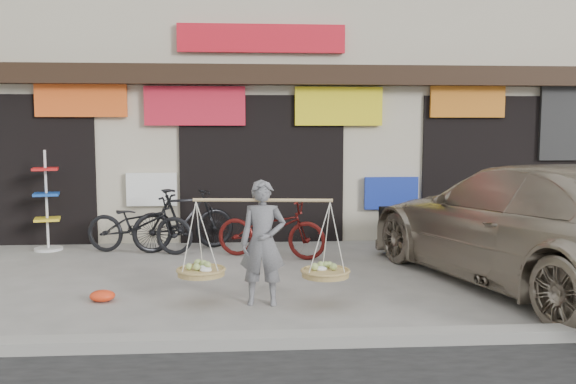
{
  "coord_description": "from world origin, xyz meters",
  "views": [
    {
      "loc": [
        -0.29,
        -7.68,
        2.08
      ],
      "look_at": [
        0.3,
        0.9,
        1.19
      ],
      "focal_mm": 38.0,
      "sensor_mm": 36.0,
      "label": 1
    }
  ],
  "objects": [
    {
      "name": "kerb",
      "position": [
        0.0,
        -2.0,
        0.06
      ],
      "size": [
        70.0,
        0.25,
        0.12
      ],
      "primitive_type": "cube",
      "color": "gray",
      "rests_on": "ground"
    },
    {
      "name": "ground",
      "position": [
        0.0,
        0.0,
        0.0
      ],
      "size": [
        70.0,
        70.0,
        0.0
      ],
      "primitive_type": "plane",
      "color": "gray",
      "rests_on": "ground"
    },
    {
      "name": "bike_1",
      "position": [
        -1.36,
        2.77,
        0.54
      ],
      "size": [
        1.85,
        1.16,
        1.08
      ],
      "primitive_type": "imported",
      "rotation": [
        0.0,
        0.0,
        1.97
      ],
      "color": "black",
      "rests_on": "ground"
    },
    {
      "name": "red_bag",
      "position": [
        -2.04,
        -0.33,
        0.07
      ],
      "size": [
        0.31,
        0.25,
        0.14
      ],
      "primitive_type": "ellipsoid",
      "color": "red",
      "rests_on": "ground"
    },
    {
      "name": "bike_0",
      "position": [
        -2.09,
        2.59,
        0.5
      ],
      "size": [
        1.99,
        1.12,
        0.99
      ],
      "primitive_type": "imported",
      "rotation": [
        0.0,
        0.0,
        1.31
      ],
      "color": "black",
      "rests_on": "ground"
    },
    {
      "name": "bike_2",
      "position": [
        0.11,
        2.08,
        0.48
      ],
      "size": [
        1.94,
        1.23,
        0.96
      ],
      "primitive_type": "imported",
      "rotation": [
        0.0,
        0.0,
        1.22
      ],
      "color": "#4E0F0D",
      "rests_on": "ground"
    },
    {
      "name": "shophouse_block",
      "position": [
        -0.0,
        6.42,
        3.45
      ],
      "size": [
        14.0,
        6.32,
        7.0
      ],
      "color": "beige",
      "rests_on": "ground"
    },
    {
      "name": "suv",
      "position": [
        3.49,
        0.07,
        0.82
      ],
      "size": [
        3.69,
        6.07,
        1.65
      ],
      "rotation": [
        0.0,
        0.0,
        3.4
      ],
      "color": "#A79986",
      "rests_on": "ground"
    },
    {
      "name": "street_vendor",
      "position": [
        -0.1,
        -0.58,
        0.68
      ],
      "size": [
        2.04,
        0.72,
        1.49
      ],
      "rotation": [
        0.0,
        0.0,
        -0.11
      ],
      "color": "slate",
      "rests_on": "ground"
    },
    {
      "name": "display_rack",
      "position": [
        -3.72,
        2.95,
        0.7
      ],
      "size": [
        0.49,
        0.49,
        1.73
      ],
      "rotation": [
        0.0,
        0.0,
        0.23
      ],
      "color": "silver",
      "rests_on": "ground"
    }
  ]
}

